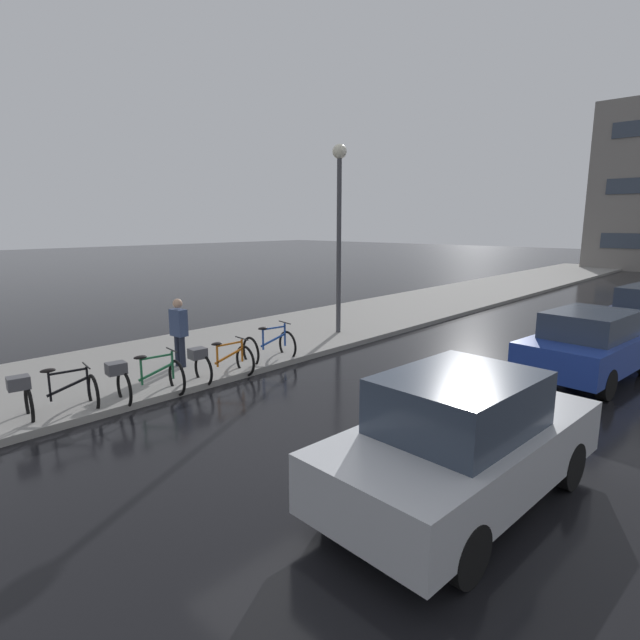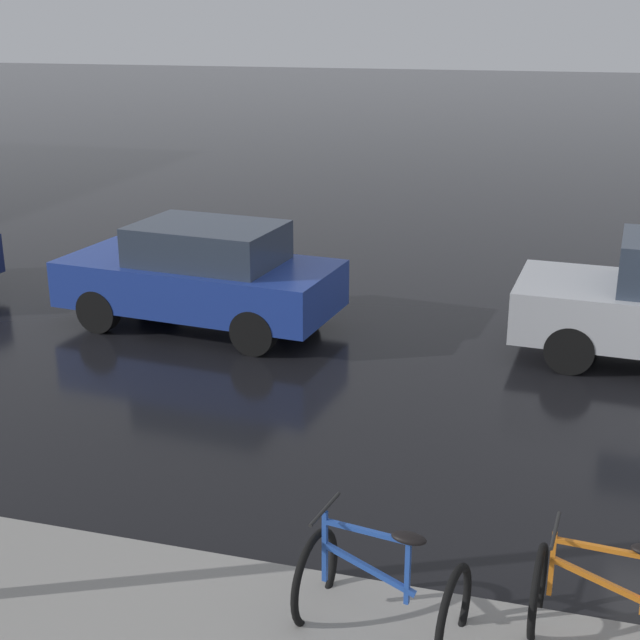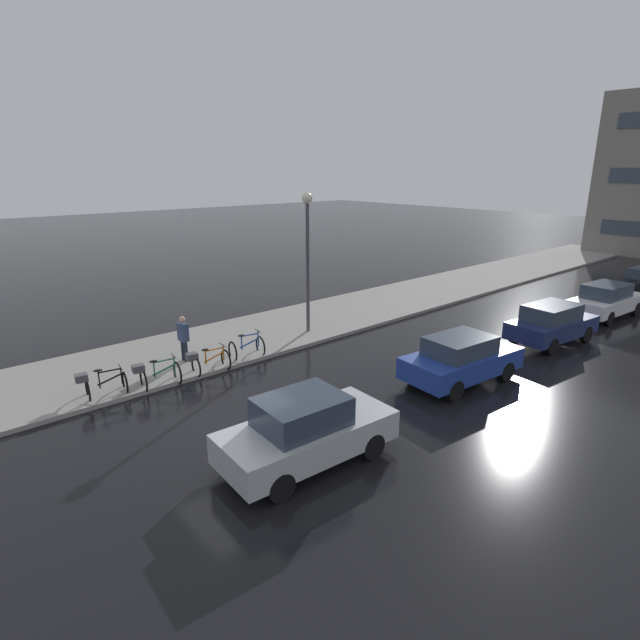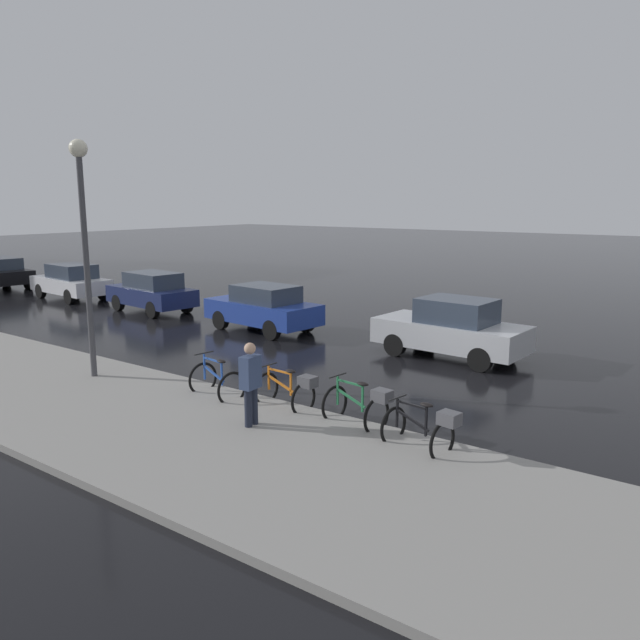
# 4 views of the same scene
# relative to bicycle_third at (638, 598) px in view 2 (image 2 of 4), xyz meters

# --- Properties ---
(bicycle_third) EXTENTS (0.81, 1.43, 0.92)m
(bicycle_third) POSITION_rel_bicycle_third_xyz_m (0.00, 0.00, 0.00)
(bicycle_third) COLOR black
(bicycle_third) RESTS_ON ground
(bicycle_farthest) EXTENTS (0.93, 1.25, 1.00)m
(bicycle_farthest) POSITION_rel_bicycle_third_xyz_m (-0.34, 1.78, -0.07)
(bicycle_farthest) COLOR black
(bicycle_farthest) RESTS_ON ground
(car_blue) EXTENTS (2.17, 4.20, 1.55)m
(car_blue) POSITION_rel_bicycle_third_xyz_m (5.86, 5.83, 0.31)
(car_blue) COLOR navy
(car_blue) RESTS_ON ground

